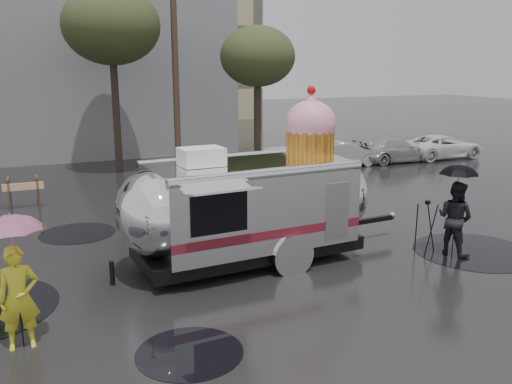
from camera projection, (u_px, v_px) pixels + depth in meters
name	position (u px, v px, depth m)	size (l,w,h in m)	color
ground	(241.00, 298.00, 11.30)	(120.00, 120.00, 0.00)	black
puddles	(184.00, 288.00, 11.78)	(15.01, 10.83, 0.01)	black
grey_building	(11.00, 32.00, 29.74)	(22.00, 12.00, 13.00)	slate
utility_pole	(175.00, 67.00, 23.72)	(1.60, 0.28, 9.00)	#473323
tree_mid	(111.00, 26.00, 23.26)	(4.20, 4.20, 8.03)	#382D26
tree_right	(258.00, 57.00, 24.07)	(3.36, 3.36, 6.42)	#382D26
parked_cars	(374.00, 149.00, 26.38)	(13.20, 1.90, 1.50)	silver
airstream_trailer	(252.00, 201.00, 13.14)	(8.03, 3.36, 4.32)	silver
person_left	(19.00, 298.00, 9.12)	(0.65, 0.44, 1.82)	yellow
umbrella_pink	(12.00, 238.00, 8.88)	(1.24, 1.24, 2.40)	pink
person_right	(455.00, 218.00, 13.68)	(0.92, 0.51, 1.91)	black
umbrella_black	(458.00, 180.00, 13.45)	(1.19, 1.19, 2.36)	black
tripod	(426.00, 223.00, 13.81)	(0.57, 0.55, 1.40)	black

